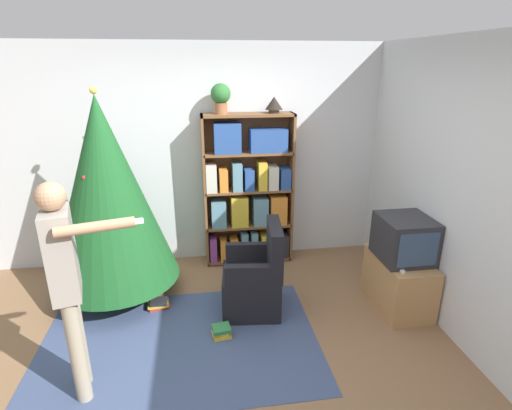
# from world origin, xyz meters

# --- Properties ---
(ground_plane) EXTENTS (14.00, 14.00, 0.00)m
(ground_plane) POSITION_xyz_m (0.00, 0.00, 0.00)
(ground_plane) COLOR #846042
(wall_back) EXTENTS (8.00, 0.10, 2.60)m
(wall_back) POSITION_xyz_m (0.00, 1.97, 1.30)
(wall_back) COLOR silver
(wall_back) RESTS_ON ground_plane
(wall_right) EXTENTS (0.10, 8.00, 2.60)m
(wall_right) POSITION_xyz_m (2.09, 0.00, 1.30)
(wall_right) COLOR silver
(wall_right) RESTS_ON ground_plane
(area_rug) EXTENTS (2.45, 1.60, 0.01)m
(area_rug) POSITION_xyz_m (-0.39, 0.23, 0.00)
(area_rug) COLOR #3D4C70
(area_rug) RESTS_ON ground_plane
(bookshelf) EXTENTS (1.07, 0.29, 1.83)m
(bookshelf) POSITION_xyz_m (0.44, 1.75, 0.87)
(bookshelf) COLOR brown
(bookshelf) RESTS_ON ground_plane
(tv_stand) EXTENTS (0.45, 0.77, 0.54)m
(tv_stand) POSITION_xyz_m (1.80, 0.51, 0.27)
(tv_stand) COLOR tan
(tv_stand) RESTS_ON ground_plane
(television) EXTENTS (0.48, 0.52, 0.43)m
(television) POSITION_xyz_m (1.80, 0.51, 0.75)
(television) COLOR #28282D
(television) RESTS_ON tv_stand
(game_remote) EXTENTS (0.04, 0.12, 0.02)m
(game_remote) POSITION_xyz_m (1.66, 0.28, 0.55)
(game_remote) COLOR white
(game_remote) RESTS_ON tv_stand
(christmas_tree) EXTENTS (1.30, 1.30, 2.17)m
(christmas_tree) POSITION_xyz_m (-1.06, 1.15, 1.16)
(christmas_tree) COLOR #4C3323
(christmas_tree) RESTS_ON ground_plane
(armchair) EXTENTS (0.62, 0.62, 0.92)m
(armchair) POSITION_xyz_m (0.35, 0.66, 0.32)
(armchair) COLOR black
(armchair) RESTS_ON ground_plane
(standing_person) EXTENTS (0.70, 0.46, 1.66)m
(standing_person) POSITION_xyz_m (-1.09, -0.20, 0.99)
(standing_person) COLOR #9E937F
(standing_person) RESTS_ON ground_plane
(potted_plant) EXTENTS (0.22, 0.22, 0.33)m
(potted_plant) POSITION_xyz_m (0.13, 1.76, 2.02)
(potted_plant) COLOR #935B38
(potted_plant) RESTS_ON bookshelf
(table_lamp) EXTENTS (0.20, 0.20, 0.18)m
(table_lamp) POSITION_xyz_m (0.73, 1.76, 1.93)
(table_lamp) COLOR #473828
(table_lamp) RESTS_ON bookshelf
(book_pile_near_tree) EXTENTS (0.24, 0.19, 0.08)m
(book_pile_near_tree) POSITION_xyz_m (-0.62, 0.83, 0.04)
(book_pile_near_tree) COLOR #B22D28
(book_pile_near_tree) RESTS_ON ground_plane
(book_pile_by_chair) EXTENTS (0.18, 0.18, 0.10)m
(book_pile_by_chair) POSITION_xyz_m (-0.02, 0.28, 0.05)
(book_pile_by_chair) COLOR gold
(book_pile_by_chair) RESTS_ON ground_plane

